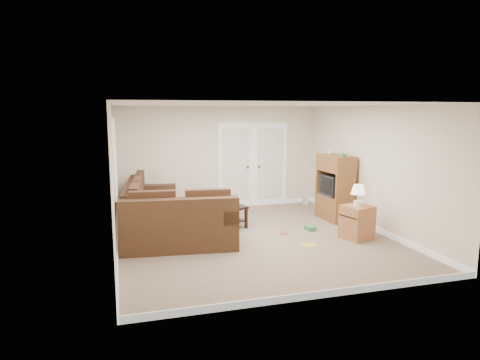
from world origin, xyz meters
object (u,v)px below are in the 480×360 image
object	(u,v)px
tv_armoire	(335,187)
side_cabinet	(357,219)
coffee_table	(224,212)
sectional_sofa	(163,217)

from	to	relation	value
tv_armoire	side_cabinet	world-z (taller)	tv_armoire
coffee_table	tv_armoire	size ratio (longest dim) A/B	0.79
coffee_table	tv_armoire	distance (m)	2.53
sectional_sofa	side_cabinet	size ratio (longest dim) A/B	3.15
side_cabinet	sectional_sofa	bearing A→B (deg)	144.96
sectional_sofa	coffee_table	size ratio (longest dim) A/B	2.67
sectional_sofa	tv_armoire	xyz separation A→B (m)	(3.80, 0.24, 0.35)
coffee_table	tv_armoire	world-z (taller)	tv_armoire
sectional_sofa	side_cabinet	bearing A→B (deg)	-12.80
sectional_sofa	tv_armoire	world-z (taller)	tv_armoire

